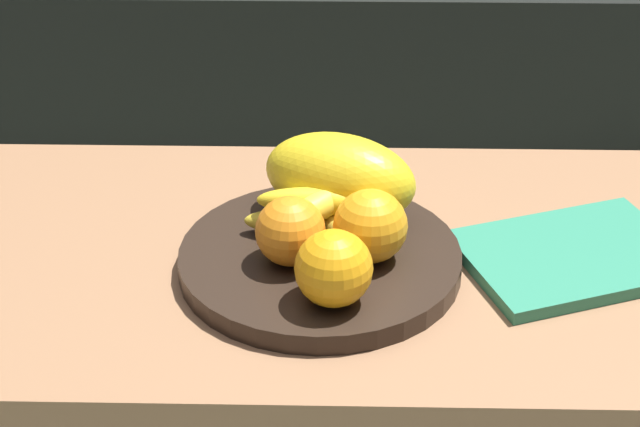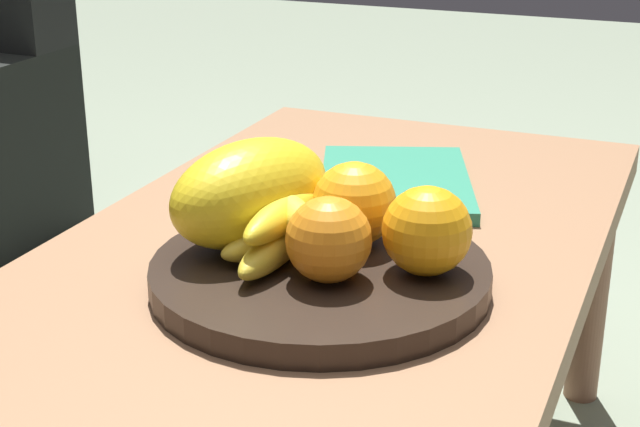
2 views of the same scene
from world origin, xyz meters
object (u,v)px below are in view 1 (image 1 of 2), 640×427
at_px(banana_bunch, 321,213).
at_px(orange_front, 334,268).
at_px(coffee_table, 327,282).
at_px(fruit_bowl, 320,260).
at_px(orange_left, 290,231).
at_px(melon_large_front, 340,177).
at_px(orange_right, 370,226).
at_px(magazine, 573,256).

bearing_deg(banana_bunch, orange_front, -83.51).
bearing_deg(banana_bunch, coffee_table, -17.30).
xyz_separation_m(fruit_bowl, orange_left, (-0.03, -0.02, 0.05)).
distance_m(melon_large_front, orange_left, 0.12).
bearing_deg(melon_large_front, banana_bunch, -116.00).
distance_m(coffee_table, orange_right, 0.13).
distance_m(melon_large_front, orange_front, 0.18).
distance_m(fruit_bowl, magazine, 0.30).
xyz_separation_m(orange_front, orange_left, (-0.05, 0.08, -0.00)).
xyz_separation_m(coffee_table, fruit_bowl, (-0.01, -0.04, 0.06)).
bearing_deg(fruit_bowl, orange_front, -80.56).
bearing_deg(banana_bunch, magazine, -3.35).
distance_m(orange_right, banana_bunch, 0.08).
distance_m(orange_front, orange_left, 0.09).
relative_size(banana_bunch, magazine, 0.67).
xyz_separation_m(orange_left, magazine, (0.33, 0.04, -0.06)).
xyz_separation_m(fruit_bowl, banana_bunch, (0.00, 0.04, 0.04)).
height_order(orange_front, magazine, orange_front).
relative_size(coffee_table, melon_large_front, 6.36).
xyz_separation_m(orange_front, banana_bunch, (-0.02, 0.14, -0.01)).
bearing_deg(orange_front, orange_right, 65.06).
height_order(coffee_table, magazine, magazine).
distance_m(orange_left, banana_bunch, 0.07).
height_order(coffee_table, banana_bunch, banana_bunch).
relative_size(orange_front, banana_bunch, 0.50).
bearing_deg(magazine, orange_front, -176.67).
xyz_separation_m(fruit_bowl, orange_right, (0.06, -0.01, 0.05)).
height_order(orange_left, orange_right, orange_right).
relative_size(melon_large_front, banana_bunch, 1.12).
relative_size(coffee_table, orange_front, 14.25).
xyz_separation_m(fruit_bowl, magazine, (0.30, 0.02, -0.00)).
distance_m(melon_large_front, banana_bunch, 0.05).
xyz_separation_m(coffee_table, melon_large_front, (0.01, 0.05, 0.12)).
xyz_separation_m(melon_large_front, magazine, (0.27, -0.06, -0.07)).
height_order(orange_right, banana_bunch, orange_right).
bearing_deg(orange_left, magazine, 7.62).
xyz_separation_m(coffee_table, orange_right, (0.05, -0.05, 0.11)).
height_order(orange_front, orange_left, orange_front).
bearing_deg(coffee_table, banana_bunch, 162.70).
distance_m(melon_large_front, orange_right, 0.10).
bearing_deg(banana_bunch, melon_large_front, 64.00).
height_order(melon_large_front, banana_bunch, melon_large_front).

